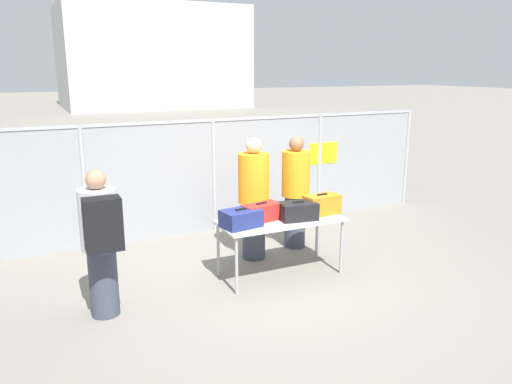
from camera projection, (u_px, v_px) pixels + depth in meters
ground_plane at (274, 277)px, 6.81m from camera, size 120.00×120.00×0.00m
fence_section at (215, 173)px, 8.55m from camera, size 8.55×0.07×1.96m
inspection_table at (281, 224)px, 6.73m from camera, size 1.69×0.75×0.79m
suitcase_navy at (241, 218)px, 6.39m from camera, size 0.53×0.42×0.25m
suitcase_red at (261, 212)px, 6.65m from camera, size 0.56×0.35×0.25m
suitcase_black at (298, 211)px, 6.70m from camera, size 0.53×0.36×0.26m
suitcase_orange at (322, 205)px, 6.95m from camera, size 0.51×0.30×0.30m
traveler_hooded at (101, 239)px, 5.51m from camera, size 0.42×0.66×1.71m
security_worker_near at (254, 197)px, 7.29m from camera, size 0.45×0.45×1.82m
security_worker_far at (295, 191)px, 7.78m from camera, size 0.44×0.44×1.76m
utility_trailer at (204, 184)px, 10.56m from camera, size 4.37×2.16×0.67m
distant_hangar at (150, 58)px, 36.28m from camera, size 12.38×9.08×6.99m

